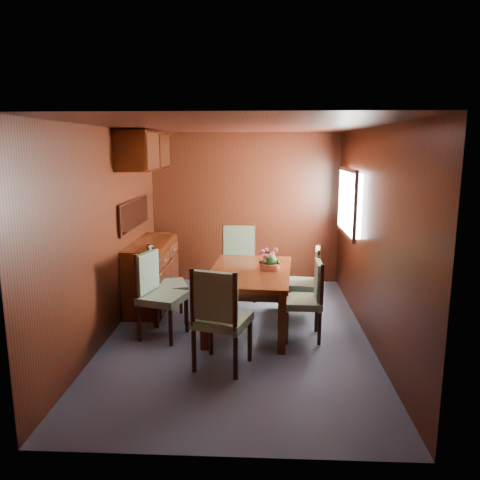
# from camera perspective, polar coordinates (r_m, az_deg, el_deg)

# --- Properties ---
(ground) EXTENTS (4.50, 4.50, 0.00)m
(ground) POSITION_cam_1_polar(r_m,az_deg,el_deg) (5.67, -0.21, -11.33)
(ground) COLOR #353949
(ground) RESTS_ON ground
(room_shell) EXTENTS (3.06, 4.52, 2.41)m
(room_shell) POSITION_cam_1_polar(r_m,az_deg,el_deg) (5.59, -1.12, 5.66)
(room_shell) COLOR black
(room_shell) RESTS_ON ground
(sideboard) EXTENTS (0.48, 1.40, 0.90)m
(sideboard) POSITION_cam_1_polar(r_m,az_deg,el_deg) (6.63, -10.63, -4.01)
(sideboard) COLOR #371406
(sideboard) RESTS_ON ground
(dining_table) EXTENTS (1.08, 1.61, 0.72)m
(dining_table) POSITION_cam_1_polar(r_m,az_deg,el_deg) (5.67, 1.22, -4.69)
(dining_table) COLOR #371406
(dining_table) RESTS_ON ground
(chair_left_near) EXTENTS (0.58, 0.59, 1.02)m
(chair_left_near) POSITION_cam_1_polar(r_m,az_deg,el_deg) (5.50, -10.15, -5.96)
(chair_left_near) COLOR black
(chair_left_near) RESTS_ON ground
(chair_left_far) EXTENTS (0.56, 0.58, 0.97)m
(chair_left_far) POSITION_cam_1_polar(r_m,az_deg,el_deg) (5.97, -9.51, -4.81)
(chair_left_far) COLOR black
(chair_left_far) RESTS_ON ground
(chair_right_near) EXTENTS (0.43, 0.45, 0.93)m
(chair_right_near) POSITION_cam_1_polar(r_m,az_deg,el_deg) (5.43, 8.41, -6.65)
(chair_right_near) COLOR black
(chair_right_near) RESTS_ON ground
(chair_right_far) EXTENTS (0.48, 0.49, 0.93)m
(chair_right_far) POSITION_cam_1_polar(r_m,az_deg,el_deg) (6.10, 8.38, -4.63)
(chair_right_far) COLOR black
(chair_right_far) RESTS_ON ground
(chair_head) EXTENTS (0.62, 0.61, 1.06)m
(chair_head) POSITION_cam_1_polar(r_m,az_deg,el_deg) (4.61, -2.56, -8.95)
(chair_head) COLOR black
(chair_head) RESTS_ON ground
(chair_foot) EXTENTS (0.53, 0.51, 1.06)m
(chair_foot) POSITION_cam_1_polar(r_m,az_deg,el_deg) (6.83, -0.13, -2.15)
(chair_foot) COLOR black
(chair_foot) RESTS_ON ground
(flower_centerpiece) EXTENTS (0.25, 0.25, 0.25)m
(flower_centerpiece) POSITION_cam_1_polar(r_m,az_deg,el_deg) (5.67, 3.67, -2.36)
(flower_centerpiece) COLOR #BA5138
(flower_centerpiece) RESTS_ON dining_table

